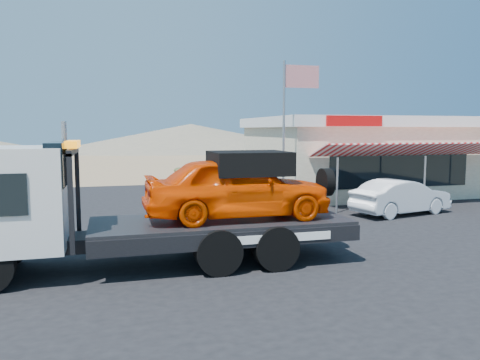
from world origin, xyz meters
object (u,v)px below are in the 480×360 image
at_px(tow_truck, 152,200).
at_px(jerky_store, 356,155).
at_px(flagpole, 289,118).
at_px(white_sedan, 401,197).

height_order(tow_truck, jerky_store, jerky_store).
relative_size(tow_truck, flagpole, 1.51).
bearing_deg(jerky_store, tow_truck, -136.61).
bearing_deg(flagpole, jerky_store, 38.79).
height_order(white_sedan, jerky_store, jerky_store).
height_order(jerky_store, flagpole, flagpole).
xyz_separation_m(jerky_store, flagpole, (-5.57, -4.47, 1.77)).
bearing_deg(white_sedan, jerky_store, -27.54).
distance_m(white_sedan, jerky_store, 6.90).
bearing_deg(jerky_store, flagpole, -141.21).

